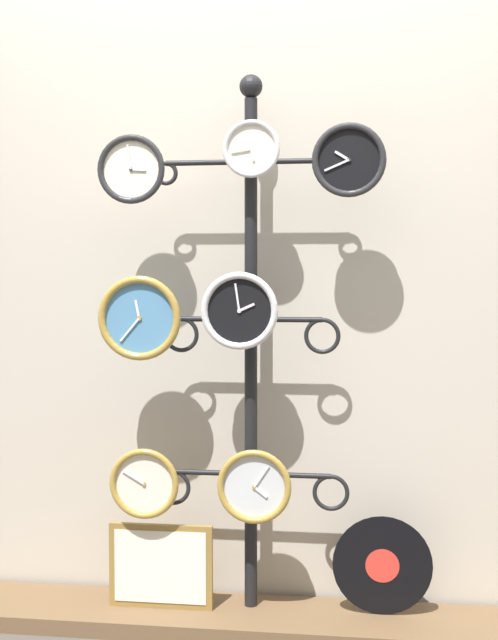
% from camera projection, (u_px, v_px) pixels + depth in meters
% --- Properties ---
extents(shop_wall, '(4.40, 0.04, 2.80)m').
position_uv_depth(shop_wall, '(257.00, 244.00, 3.39)').
color(shop_wall, '#BCB2A3').
rests_on(shop_wall, ground_plane).
extents(low_shelf, '(2.20, 0.36, 0.06)m').
position_uv_depth(low_shelf, '(249.00, 619.00, 3.24)').
color(low_shelf, brown).
rests_on(low_shelf, ground_plane).
extents(display_stand, '(0.72, 0.34, 2.00)m').
position_uv_depth(display_stand, '(251.00, 406.00, 3.26)').
color(display_stand, black).
rests_on(display_stand, ground_plane).
extents(clock_top_left, '(0.25, 0.04, 0.25)m').
position_uv_depth(clock_top_left, '(131.00, 169.00, 3.19)').
color(clock_top_left, silver).
extents(clock_top_center, '(0.20, 0.04, 0.20)m').
position_uv_depth(clock_top_center, '(251.00, 149.00, 3.13)').
color(clock_top_center, silver).
extents(clock_top_right, '(0.26, 0.04, 0.26)m').
position_uv_depth(clock_top_right, '(349.00, 160.00, 3.07)').
color(clock_top_right, black).
extents(clock_middle_left, '(0.31, 0.04, 0.31)m').
position_uv_depth(clock_middle_left, '(140.00, 318.00, 3.19)').
color(clock_middle_left, '#4C84B2').
extents(clock_middle_center, '(0.28, 0.04, 0.28)m').
position_uv_depth(clock_middle_center, '(240.00, 311.00, 3.14)').
color(clock_middle_center, black).
extents(clock_bottom_left, '(0.26, 0.04, 0.26)m').
position_uv_depth(clock_bottom_left, '(144.00, 483.00, 3.21)').
color(clock_bottom_left, silver).
extents(clock_bottom_center, '(0.27, 0.04, 0.27)m').
position_uv_depth(clock_bottom_center, '(254.00, 486.00, 3.16)').
color(clock_bottom_center, silver).
extents(vinyl_record, '(0.36, 0.01, 0.36)m').
position_uv_depth(vinyl_record, '(382.00, 566.00, 3.20)').
color(vinyl_record, black).
rests_on(vinyl_record, low_shelf).
extents(picture_frame, '(0.39, 0.02, 0.31)m').
position_uv_depth(picture_frame, '(161.00, 566.00, 3.27)').
color(picture_frame, olive).
rests_on(picture_frame, low_shelf).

